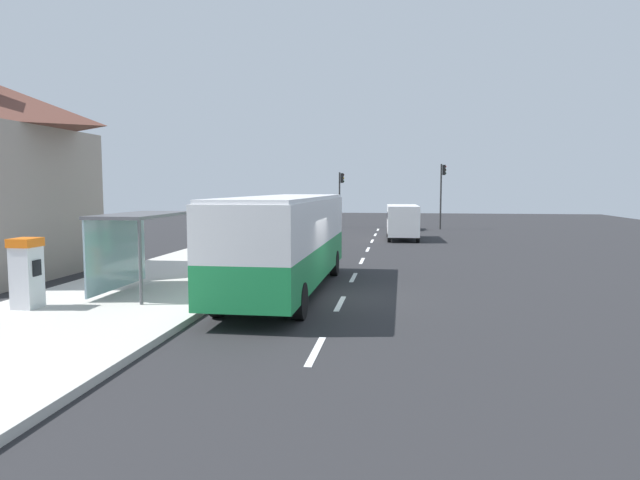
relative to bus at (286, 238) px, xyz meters
The scene contains 19 objects.
ground_plane 13.70m from the bus, 82.76° to the left, with size 56.00×92.00×0.04m, color #262628.
sidewalk_platform 5.22m from the bus, 162.62° to the left, with size 6.20×30.00×0.18m, color beige.
lane_stripe_seg_0 7.06m from the bus, 73.28° to the right, with size 0.16×2.20×0.01m, color silver.
lane_stripe_seg_1 3.09m from the bus, 37.99° to the right, with size 0.16×2.20×0.01m, color silver.
lane_stripe_seg_2 4.39m from the bus, 60.50° to the left, with size 0.16×2.20×0.01m, color silver.
lane_stripe_seg_3 8.88m from the bus, 76.96° to the left, with size 0.16×2.20×0.01m, color silver.
lane_stripe_seg_4 13.73m from the bus, 81.71° to the left, with size 0.16×2.20×0.01m, color silver.
lane_stripe_seg_5 18.66m from the bus, 83.94° to the left, with size 0.16×2.20×0.01m, color silver.
lane_stripe_seg_6 23.62m from the bus, 85.22° to the left, with size 0.16×2.20×0.01m, color silver.
lane_stripe_seg_7 28.59m from the bus, 86.06° to the left, with size 0.16×2.20×0.01m, color silver.
bus is the anchor object (origin of this frame).
white_van 20.33m from the bus, 78.90° to the left, with size 2.18×5.27×2.30m.
sedan_near 29.70m from the bus, 82.23° to the left, with size 2.02×4.49×1.52m.
ticket_machine 7.69m from the bus, 147.18° to the right, with size 0.66×0.76×1.94m.
recycling_bin_green 3.05m from the bus, 152.28° to the left, with size 0.52×0.52×0.95m, color green.
recycling_bin_orange 3.41m from the bus, 141.10° to the left, with size 0.52×0.52×0.95m, color orange.
traffic_light_near_side 30.82m from the bus, 76.46° to the left, with size 0.49×0.28×5.44m.
traffic_light_far_side 30.78m from the bus, 92.58° to the left, with size 0.49×0.28×4.81m.
bus_shelter 4.91m from the bus, 163.61° to the right, with size 1.80×4.00×2.50m.
Camera 1 is at (1.99, -17.66, 3.50)m, focal length 31.62 mm.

